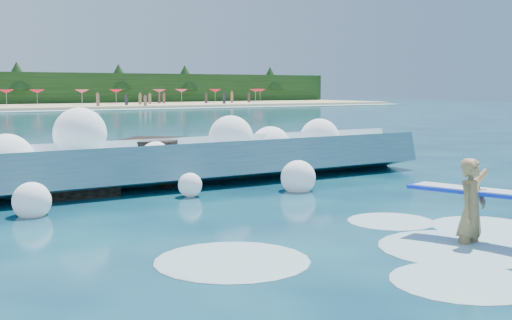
{
  "coord_description": "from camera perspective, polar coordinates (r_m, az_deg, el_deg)",
  "views": [
    {
      "loc": [
        -6.34,
        -10.22,
        2.86
      ],
      "look_at": [
        1.5,
        2.0,
        1.2
      ],
      "focal_mm": 45.0,
      "sensor_mm": 36.0,
      "label": 1
    }
  ],
  "objects": [
    {
      "name": "surfer_with_board",
      "position": [
        12.21,
        18.78,
        -3.98
      ],
      "size": [
        1.37,
        3.05,
        1.92
      ],
      "color": "#AA834F",
      "rests_on": "ground"
    },
    {
      "name": "surf_foam",
      "position": [
        11.93,
        14.2,
        -7.56
      ],
      "size": [
        9.13,
        5.71,
        0.14
      ],
      "color": "silver",
      "rests_on": "ground"
    },
    {
      "name": "wave_spray",
      "position": [
        18.2,
        -11.68,
        0.69
      ],
      "size": [
        15.04,
        4.57,
        2.43
      ],
      "color": "white",
      "rests_on": "ground"
    },
    {
      "name": "rock_cluster",
      "position": [
        18.31,
        -17.54,
        -1.24
      ],
      "size": [
        8.67,
        3.43,
        1.52
      ],
      "color": "black",
      "rests_on": "ground"
    },
    {
      "name": "breaking_wave",
      "position": [
        18.59,
        -11.19,
        -0.62
      ],
      "size": [
        19.6,
        2.98,
        1.69
      ],
      "color": "teal",
      "rests_on": "ground"
    },
    {
      "name": "ground",
      "position": [
        12.36,
        -0.85,
        -6.85
      ],
      "size": [
        200.0,
        200.0,
        0.0
      ],
      "primitive_type": "plane",
      "color": "#07213D",
      "rests_on": "ground"
    }
  ]
}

